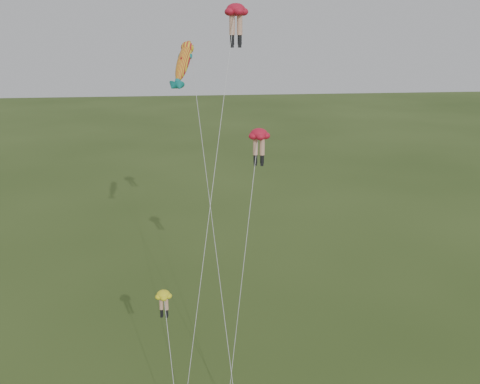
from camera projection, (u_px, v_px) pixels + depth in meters
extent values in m
ellipsoid|color=red|center=(236.00, 9.00, 33.25)|extent=(1.61, 1.61, 0.78)
cylinder|color=#ECA88B|center=(232.00, 25.00, 33.50)|extent=(0.35, 0.35, 1.20)
cylinder|color=black|center=(232.00, 40.00, 33.76)|extent=(0.27, 0.27, 0.60)
cube|color=black|center=(232.00, 46.00, 33.87)|extent=(0.20, 0.35, 0.17)
cylinder|color=#ECA88B|center=(240.00, 25.00, 33.54)|extent=(0.35, 0.35, 1.20)
cylinder|color=black|center=(240.00, 40.00, 33.80)|extent=(0.27, 0.27, 0.60)
cube|color=black|center=(240.00, 46.00, 33.91)|extent=(0.20, 0.35, 0.17)
cylinder|color=silver|center=(211.00, 198.00, 31.66)|extent=(4.04, 9.56, 22.24)
ellipsoid|color=red|center=(259.00, 134.00, 30.70)|extent=(1.55, 1.55, 0.64)
cylinder|color=#ECA88B|center=(255.00, 147.00, 30.94)|extent=(0.29, 0.29, 0.98)
cylinder|color=black|center=(255.00, 159.00, 31.16)|extent=(0.22, 0.22, 0.49)
cube|color=black|center=(255.00, 164.00, 31.25)|extent=(0.22, 0.32, 0.14)
cylinder|color=#ECA88B|center=(262.00, 147.00, 30.90)|extent=(0.29, 0.29, 0.98)
cylinder|color=black|center=(262.00, 159.00, 31.11)|extent=(0.22, 0.22, 0.49)
cube|color=black|center=(262.00, 164.00, 31.21)|extent=(0.22, 0.32, 0.14)
cylinder|color=silver|center=(243.00, 271.00, 30.19)|extent=(2.51, 5.34, 15.26)
ellipsoid|color=yellow|center=(163.00, 294.00, 28.79)|extent=(1.11, 1.11, 0.46)
cylinder|color=#ECA88B|center=(161.00, 303.00, 28.96)|extent=(0.21, 0.21, 0.71)
cylinder|color=black|center=(162.00, 312.00, 29.12)|extent=(0.16, 0.16, 0.36)
cube|color=black|center=(162.00, 316.00, 29.19)|extent=(0.16, 0.23, 0.10)
cylinder|color=#ECA88B|center=(166.00, 304.00, 28.94)|extent=(0.21, 0.21, 0.71)
cylinder|color=black|center=(167.00, 312.00, 29.09)|extent=(0.16, 0.16, 0.36)
cube|color=black|center=(167.00, 316.00, 29.16)|extent=(0.16, 0.23, 0.10)
cylinder|color=silver|center=(172.00, 370.00, 27.92)|extent=(0.75, 4.04, 7.24)
ellipsoid|color=yellow|center=(184.00, 61.00, 34.72)|extent=(1.93, 3.21, 3.06)
sphere|color=yellow|center=(184.00, 61.00, 34.72)|extent=(1.29, 1.51, 1.27)
cone|color=#137F80|center=(184.00, 61.00, 34.72)|extent=(1.08, 1.37, 1.20)
cone|color=#137F80|center=(184.00, 61.00, 34.72)|extent=(1.08, 1.37, 1.20)
cone|color=#137F80|center=(184.00, 61.00, 34.72)|extent=(0.61, 0.77, 0.67)
cone|color=#137F80|center=(184.00, 61.00, 34.72)|extent=(0.61, 0.77, 0.67)
cone|color=red|center=(184.00, 61.00, 34.72)|extent=(0.65, 0.78, 0.66)
cylinder|color=silver|center=(209.00, 227.00, 31.87)|extent=(2.25, 12.08, 18.74)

